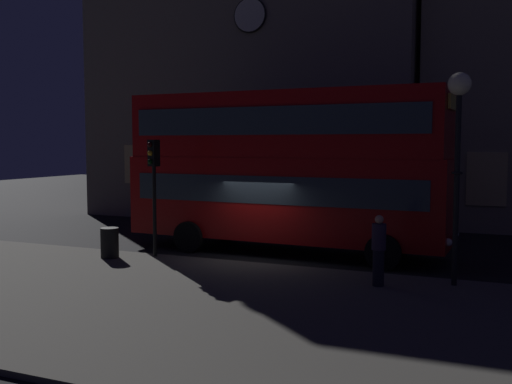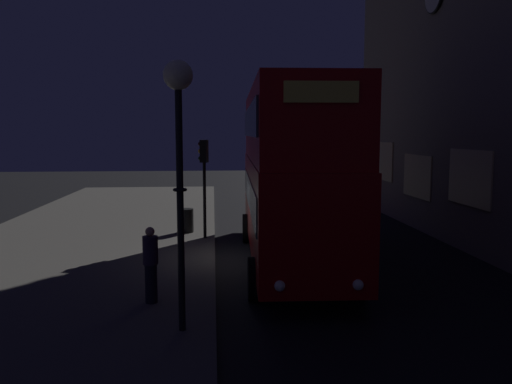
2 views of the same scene
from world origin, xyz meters
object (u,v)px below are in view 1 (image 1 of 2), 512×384
at_px(double_decker_bus, 285,164).
at_px(pedestrian, 379,250).
at_px(traffic_light_near_kerb, 154,173).
at_px(street_lamp, 459,120).
at_px(litter_bin, 110,243).

height_order(double_decker_bus, pedestrian, double_decker_bus).
distance_m(traffic_light_near_kerb, street_lamp, 9.32).
relative_size(double_decker_bus, street_lamp, 2.06).
bearing_deg(pedestrian, street_lamp, -25.38).
distance_m(traffic_light_near_kerb, pedestrian, 7.71).
height_order(double_decker_bus, traffic_light_near_kerb, double_decker_bus).
height_order(street_lamp, litter_bin, street_lamp).
distance_m(traffic_light_near_kerb, litter_bin, 2.63).
bearing_deg(litter_bin, traffic_light_near_kerb, 31.90).
xyz_separation_m(traffic_light_near_kerb, street_lamp, (9.20, -0.30, 1.51)).
xyz_separation_m(double_decker_bus, pedestrian, (4.00, -3.93, -2.00)).
relative_size(double_decker_bus, traffic_light_near_kerb, 2.97).
relative_size(double_decker_bus, pedestrian, 6.12).
xyz_separation_m(street_lamp, pedestrian, (-1.78, -0.83, -3.28)).
bearing_deg(street_lamp, traffic_light_near_kerb, 178.11).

